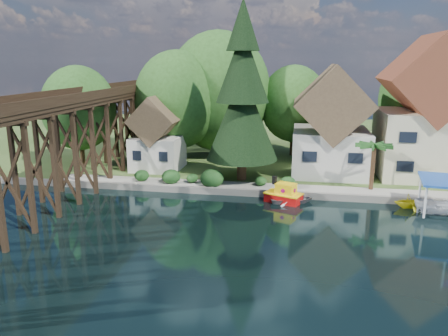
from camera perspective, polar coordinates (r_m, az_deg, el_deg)
The scene contains 16 objects.
ground at distance 31.86m, azimuth 2.31°, elevation -7.99°, with size 140.00×140.00×0.00m, color black.
bank at distance 64.49m, azimuth 6.34°, elevation 3.43°, with size 140.00×52.00×0.50m, color #2E461C.
seawall at distance 39.07m, azimuth 9.72°, elevation -3.52°, with size 60.00×0.40×0.62m, color slate.
promenade at distance 40.31m, azimuth 12.59°, elevation -2.79°, with size 50.00×2.60×0.06m, color gray.
trestle_bridge at distance 40.31m, azimuth -19.77°, elevation 3.76°, with size 4.12×44.18×9.30m.
house_left at distance 45.93m, azimuth 13.80°, elevation 5.07°, with size 7.64×8.64×11.02m.
house_center at distance 47.72m, azimuth 24.75°, elevation 6.07°, with size 8.65×9.18×13.89m.
shed at distance 46.95m, azimuth -8.69°, elevation 3.87°, with size 5.09×5.40×7.85m.
bg_trees at distance 50.86m, azimuth 6.74°, elevation 8.63°, with size 49.90×13.30×10.57m.
shrubs at distance 40.90m, azimuth -2.34°, elevation -1.20°, with size 15.76×2.47×1.70m.
conifer at distance 41.45m, azimuth 2.42°, elevation 9.39°, with size 6.86×6.86×16.88m.
palm_tree at distance 40.75m, azimuth 19.03°, elevation 2.60°, with size 3.88×3.88×4.50m.
tugboat at distance 37.82m, azimuth 7.84°, elevation -3.47°, with size 3.48×2.72×2.23m.
boat_white_a at distance 37.96m, azimuth 8.88°, elevation -3.89°, with size 2.66×3.72×0.77m, color silver.
boat_canopy at distance 38.21m, azimuth 26.36°, elevation -3.73°, with size 3.82×4.94×2.92m.
boat_yellow at distance 39.13m, azimuth 23.10°, elevation -3.91°, with size 2.16×2.50×1.32m, color yellow.
Camera 1 is at (3.82, -29.32, 11.87)m, focal length 35.00 mm.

